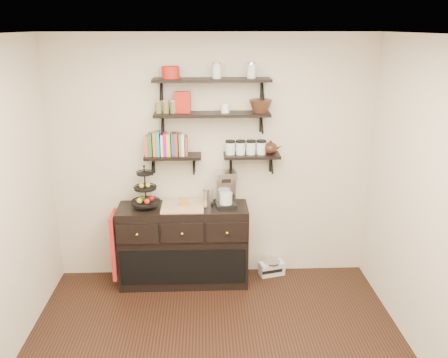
# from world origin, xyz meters

# --- Properties ---
(ceiling) EXTENTS (3.50, 3.50, 0.02)m
(ceiling) POSITION_xyz_m (0.00, 0.00, 2.70)
(ceiling) COLOR white
(ceiling) RESTS_ON back_wall
(back_wall) EXTENTS (3.50, 0.02, 2.70)m
(back_wall) POSITION_xyz_m (0.00, 1.75, 1.35)
(back_wall) COLOR beige
(back_wall) RESTS_ON ground
(right_wall) EXTENTS (0.02, 3.50, 2.70)m
(right_wall) POSITION_xyz_m (1.75, 0.00, 1.35)
(right_wall) COLOR beige
(right_wall) RESTS_ON ground
(shelf_top) EXTENTS (1.20, 0.27, 0.23)m
(shelf_top) POSITION_xyz_m (0.00, 1.62, 2.23)
(shelf_top) COLOR black
(shelf_top) RESTS_ON back_wall
(shelf_mid) EXTENTS (1.20, 0.27, 0.23)m
(shelf_mid) POSITION_xyz_m (0.00, 1.62, 1.88)
(shelf_mid) COLOR black
(shelf_mid) RESTS_ON back_wall
(shelf_low_left) EXTENTS (0.60, 0.25, 0.23)m
(shelf_low_left) POSITION_xyz_m (-0.42, 1.63, 1.43)
(shelf_low_left) COLOR black
(shelf_low_left) RESTS_ON back_wall
(shelf_low_right) EXTENTS (0.60, 0.25, 0.23)m
(shelf_low_right) POSITION_xyz_m (0.42, 1.63, 1.43)
(shelf_low_right) COLOR black
(shelf_low_right) RESTS_ON back_wall
(cookbooks) EXTENTS (0.43, 0.15, 0.26)m
(cookbooks) POSITION_xyz_m (-0.47, 1.63, 1.57)
(cookbooks) COLOR #CD5131
(cookbooks) RESTS_ON shelf_low_left
(glass_canisters) EXTENTS (0.43, 0.10, 0.13)m
(glass_canisters) POSITION_xyz_m (0.36, 1.63, 1.51)
(glass_canisters) COLOR silver
(glass_canisters) RESTS_ON shelf_low_right
(sideboard) EXTENTS (1.40, 0.50, 0.92)m
(sideboard) POSITION_xyz_m (-0.33, 1.51, 0.45)
(sideboard) COLOR black
(sideboard) RESTS_ON floor
(fruit_stand) EXTENTS (0.31, 0.31, 0.45)m
(fruit_stand) POSITION_xyz_m (-0.71, 1.52, 1.06)
(fruit_stand) COLOR black
(fruit_stand) RESTS_ON sideboard
(candle) EXTENTS (0.08, 0.08, 0.08)m
(candle) POSITION_xyz_m (-0.32, 1.51, 0.96)
(candle) COLOR #A67126
(candle) RESTS_ON sideboard
(coffee_maker) EXTENTS (0.24, 0.23, 0.39)m
(coffee_maker) POSITION_xyz_m (0.14, 1.54, 1.09)
(coffee_maker) COLOR black
(coffee_maker) RESTS_ON sideboard
(thermal_carafe) EXTENTS (0.11, 0.11, 0.22)m
(thermal_carafe) POSITION_xyz_m (-0.05, 1.49, 1.01)
(thermal_carafe) COLOR silver
(thermal_carafe) RESTS_ON sideboard
(apron) EXTENTS (0.04, 0.31, 0.72)m
(apron) POSITION_xyz_m (-1.06, 1.41, 0.51)
(apron) COLOR maroon
(apron) RESTS_ON sideboard
(radio) EXTENTS (0.31, 0.23, 0.17)m
(radio) POSITION_xyz_m (0.68, 1.62, 0.08)
(radio) COLOR silver
(radio) RESTS_ON floor
(recipe_box) EXTENTS (0.17, 0.08, 0.22)m
(recipe_box) POSITION_xyz_m (-0.30, 1.61, 2.01)
(recipe_box) COLOR #AA1C13
(recipe_box) RESTS_ON shelf_mid
(walnut_bowl) EXTENTS (0.24, 0.24, 0.13)m
(walnut_bowl) POSITION_xyz_m (0.50, 1.61, 1.96)
(walnut_bowl) COLOR black
(walnut_bowl) RESTS_ON shelf_mid
(ramekins) EXTENTS (0.09, 0.09, 0.10)m
(ramekins) POSITION_xyz_m (0.14, 1.61, 1.95)
(ramekins) COLOR white
(ramekins) RESTS_ON shelf_mid
(teapot) EXTENTS (0.22, 0.18, 0.15)m
(teapot) POSITION_xyz_m (0.62, 1.63, 1.52)
(teapot) COLOR #371B10
(teapot) RESTS_ON shelf_low_right
(red_pot) EXTENTS (0.18, 0.18, 0.12)m
(red_pot) POSITION_xyz_m (-0.41, 1.61, 2.31)
(red_pot) COLOR #AA1C13
(red_pot) RESTS_ON shelf_top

